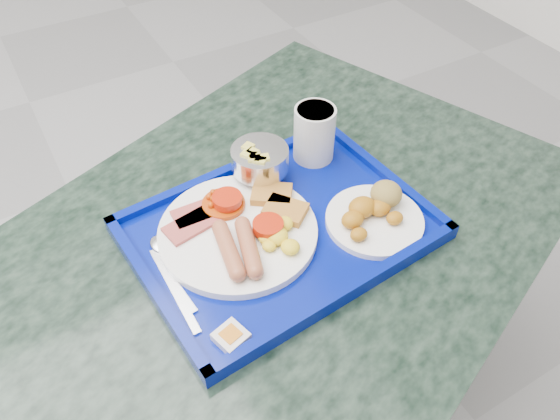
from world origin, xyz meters
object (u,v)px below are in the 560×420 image
object	(u,v)px
bread_plate	(375,213)
juice_cup	(314,132)
table	(265,307)
fruit_bowl	(260,160)
tray	(280,230)
main_plate	(243,229)

from	to	relation	value
bread_plate	juice_cup	distance (m)	0.19
table	fruit_bowl	xyz separation A→B (m)	(0.06, 0.12, 0.24)
tray	fruit_bowl	world-z (taller)	fruit_bowl
fruit_bowl	bread_plate	bearing A→B (deg)	-57.71
tray	juice_cup	distance (m)	0.20
table	main_plate	xyz separation A→B (m)	(-0.02, 0.02, 0.21)
fruit_bowl	juice_cup	size ratio (longest dim) A/B	0.96
tray	bread_plate	size ratio (longest dim) A/B	3.06
table	bread_plate	bearing A→B (deg)	-17.66
tray	juice_cup	world-z (taller)	juice_cup
main_plate	juice_cup	bearing A→B (deg)	28.46
tray	bread_plate	world-z (taller)	bread_plate
main_plate	bread_plate	size ratio (longest dim) A/B	1.59
main_plate	juice_cup	size ratio (longest dim) A/B	2.46
table	juice_cup	world-z (taller)	juice_cup
tray	table	bearing A→B (deg)	-169.59
bread_plate	juice_cup	bearing A→B (deg)	89.52
bread_plate	juice_cup	world-z (taller)	juice_cup
table	tray	xyz separation A→B (m)	(0.04, 0.01, 0.19)
main_plate	fruit_bowl	world-z (taller)	fruit_bowl
main_plate	fruit_bowl	xyz separation A→B (m)	(0.09, 0.10, 0.03)
bread_plate	fruit_bowl	size ratio (longest dim) A/B	1.61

